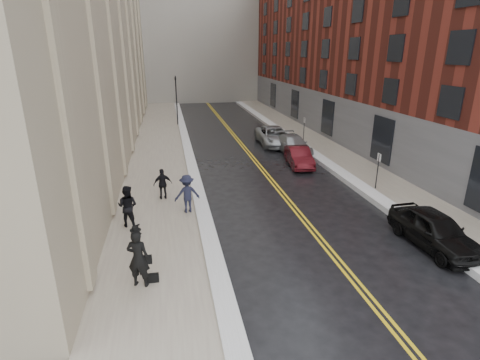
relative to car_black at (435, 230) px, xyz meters
name	(u,v)px	position (x,y,z in m)	size (l,w,h in m)	color
ground	(286,288)	(-6.80, -1.61, -0.75)	(160.00, 160.00, 0.00)	black
sidewalk_left	(158,162)	(-11.30, 14.39, -0.68)	(4.00, 64.00, 0.15)	gray
sidewalk_right	(334,153)	(2.20, 14.39, -0.68)	(3.00, 64.00, 0.15)	gray
lane_stripe_a	(252,158)	(-4.42, 14.39, -0.75)	(0.12, 64.00, 0.01)	gold
lane_stripe_b	(255,158)	(-4.18, 14.39, -0.75)	(0.12, 64.00, 0.01)	gold
snow_ridge_left	(190,160)	(-9.00, 14.39, -0.62)	(0.70, 60.80, 0.26)	white
snow_ridge_right	(312,153)	(0.35, 14.39, -0.60)	(0.85, 60.80, 0.30)	white
building_right	(397,35)	(10.70, 21.39, 8.25)	(14.00, 50.00, 18.00)	maroon
traffic_signal	(176,97)	(-9.40, 28.39, 2.33)	(0.18, 0.15, 5.20)	black
parking_sign_near	(378,168)	(1.10, 6.39, 0.61)	(0.06, 0.35, 2.23)	black
parking_sign_far	(304,128)	(1.10, 18.39, 0.61)	(0.06, 0.35, 2.23)	black
car_black	(435,230)	(0.00, 0.00, 0.00)	(1.77, 4.41, 1.50)	black
car_maroon	(299,157)	(-1.60, 11.94, -0.09)	(1.41, 4.03, 1.33)	#480C12
car_silver_near	(293,144)	(-0.89, 15.32, -0.05)	(1.95, 4.80, 1.39)	#94979B
car_silver_far	(274,136)	(-1.60, 18.32, 0.01)	(2.51, 5.44, 1.51)	#A1A5A9
pedestrian_main	(138,258)	(-11.66, -0.72, 0.43)	(0.75, 0.49, 2.06)	black
pedestrian_a	(128,206)	(-12.42, 4.06, 0.36)	(0.93, 0.73, 1.92)	black
pedestrian_b	(187,194)	(-9.72, 5.13, 0.35)	(1.23, 0.71, 1.90)	black
pedestrian_c	(163,184)	(-10.89, 7.12, 0.23)	(0.97, 0.41, 1.66)	black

